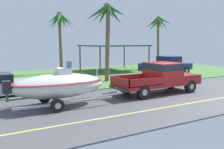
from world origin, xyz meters
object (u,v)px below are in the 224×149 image
at_px(parked_pickup_background, 168,64).
at_px(boat_on_trailer, 59,85).
at_px(palm_tree_near_left, 158,28).
at_px(palm_tree_near_right, 60,26).
at_px(carport_awning, 114,46).
at_px(pickup_truck_towing, 162,76).
at_px(palm_tree_mid, 108,21).

bearing_deg(parked_pickup_background, boat_on_trailer, -154.12).
bearing_deg(palm_tree_near_left, palm_tree_near_right, 172.93).
bearing_deg(boat_on_trailer, carport_awning, 49.28).
bearing_deg(palm_tree_near_right, pickup_truck_towing, -80.49).
height_order(pickup_truck_towing, parked_pickup_background, pickup_truck_towing).
distance_m(boat_on_trailer, carport_awning, 16.00).
relative_size(carport_awning, palm_tree_mid, 1.03).
bearing_deg(parked_pickup_background, pickup_truck_towing, -135.35).
relative_size(parked_pickup_background, carport_awning, 0.85).
distance_m(carport_awning, palm_tree_near_right, 6.21).
xyz_separation_m(pickup_truck_towing, palm_tree_near_right, (-2.18, 13.01, 3.79)).
distance_m(parked_pickup_background, carport_awning, 6.56).
xyz_separation_m(palm_tree_near_left, palm_tree_near_right, (-11.65, 1.44, -0.09)).
height_order(boat_on_trailer, palm_tree_near_right, palm_tree_near_right).
relative_size(boat_on_trailer, carport_awning, 0.92).
relative_size(palm_tree_near_right, palm_tree_mid, 1.00).
height_order(carport_awning, palm_tree_mid, palm_tree_mid).
distance_m(pickup_truck_towing, palm_tree_mid, 6.83).
xyz_separation_m(parked_pickup_background, carport_awning, (-2.96, 5.58, 1.75)).
distance_m(pickup_truck_towing, palm_tree_near_left, 15.44).
distance_m(parked_pickup_background, palm_tree_near_left, 7.06).
xyz_separation_m(pickup_truck_towing, parked_pickup_background, (6.55, 6.47, -0.04)).
relative_size(palm_tree_near_left, palm_tree_mid, 1.00).
bearing_deg(carport_awning, pickup_truck_towing, -106.58).
height_order(parked_pickup_background, palm_tree_near_left, palm_tree_near_left).
xyz_separation_m(parked_pickup_background, palm_tree_near_left, (2.92, 5.09, 3.92)).
relative_size(pickup_truck_towing, palm_tree_mid, 0.94).
distance_m(palm_tree_near_right, palm_tree_mid, 7.50).
distance_m(palm_tree_near_left, palm_tree_near_right, 11.74).
relative_size(boat_on_trailer, palm_tree_near_left, 0.95).
height_order(parked_pickup_background, palm_tree_near_right, palm_tree_near_right).
bearing_deg(pickup_truck_towing, parked_pickup_background, 44.65).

